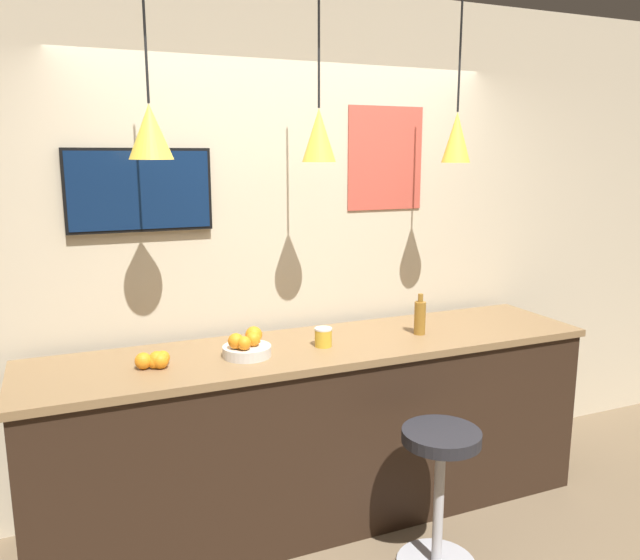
{
  "coord_description": "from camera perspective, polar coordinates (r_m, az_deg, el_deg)",
  "views": [
    {
      "loc": [
        -1.25,
        -2.17,
        1.99
      ],
      "look_at": [
        0.0,
        0.77,
        1.34
      ],
      "focal_mm": 35.0,
      "sensor_mm": 36.0,
      "label": 1
    }
  ],
  "objects": [
    {
      "name": "back_wall",
      "position": [
        3.67,
        -2.8,
        2.94
      ],
      "size": [
        8.0,
        0.06,
        2.9
      ],
      "color": "beige",
      "rests_on": "ground_plane"
    },
    {
      "name": "service_counter",
      "position": [
        3.53,
        0.0,
        -13.57
      ],
      "size": [
        3.05,
        0.7,
        0.99
      ],
      "color": "black",
      "rests_on": "ground_plane"
    },
    {
      "name": "bar_stool",
      "position": [
        3.17,
        10.9,
        -16.94
      ],
      "size": [
        0.39,
        0.39,
        0.71
      ],
      "color": "#B7B7BC",
      "rests_on": "ground_plane"
    },
    {
      "name": "fruit_bowl",
      "position": [
        3.16,
        -6.61,
        -5.94
      ],
      "size": [
        0.24,
        0.24,
        0.14
      ],
      "color": "beige",
      "rests_on": "service_counter"
    },
    {
      "name": "orange_pile",
      "position": [
        3.08,
        -14.83,
        -7.1
      ],
      "size": [
        0.17,
        0.13,
        0.08
      ],
      "color": "orange",
      "rests_on": "service_counter"
    },
    {
      "name": "juice_bottle",
      "position": [
        3.55,
        9.12,
        -3.37
      ],
      "size": [
        0.06,
        0.06,
        0.23
      ],
      "color": "olive",
      "rests_on": "service_counter"
    },
    {
      "name": "spread_jar",
      "position": [
        3.3,
        0.33,
        -5.24
      ],
      "size": [
        0.09,
        0.09,
        0.1
      ],
      "color": "gold",
      "rests_on": "service_counter"
    },
    {
      "name": "pendant_lamp_left",
      "position": [
        2.99,
        -15.27,
        13.0
      ],
      "size": [
        0.2,
        0.2,
        0.84
      ],
      "color": "black"
    },
    {
      "name": "pendant_lamp_middle",
      "position": [
        3.22,
        -0.1,
        13.16
      ],
      "size": [
        0.17,
        0.17,
        0.85
      ],
      "color": "black"
    },
    {
      "name": "pendant_lamp_right",
      "position": [
        3.62,
        12.38,
        12.67
      ],
      "size": [
        0.16,
        0.16,
        0.86
      ],
      "color": "black"
    },
    {
      "name": "mounted_tv",
      "position": [
        3.38,
        -16.17,
        7.89
      ],
      "size": [
        0.74,
        0.04,
        0.43
      ],
      "color": "black"
    },
    {
      "name": "wall_poster",
      "position": [
        3.85,
        6.01,
        10.99
      ],
      "size": [
        0.5,
        0.01,
        0.61
      ],
      "color": "#C64C3D"
    }
  ]
}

